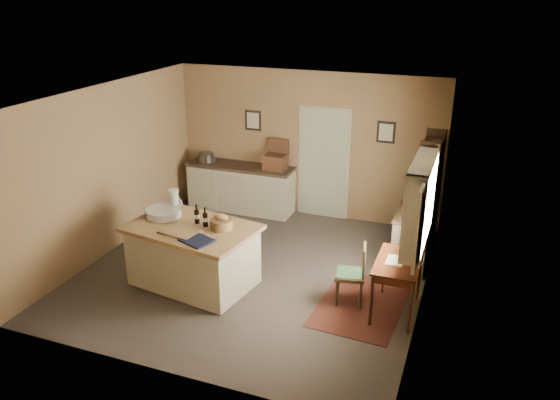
# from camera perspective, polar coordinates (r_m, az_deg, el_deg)

# --- Properties ---
(ground) EXTENTS (5.00, 5.00, 0.00)m
(ground) POSITION_cam_1_polar(r_m,az_deg,el_deg) (8.45, -2.70, -7.45)
(ground) COLOR #4F443D
(ground) RESTS_ON ground
(wall_back) EXTENTS (5.00, 0.10, 2.70)m
(wall_back) POSITION_cam_1_polar(r_m,az_deg,el_deg) (10.11, 2.76, 5.81)
(wall_back) COLOR olive
(wall_back) RESTS_ON ground
(wall_front) EXTENTS (5.00, 0.10, 2.70)m
(wall_front) POSITION_cam_1_polar(r_m,az_deg,el_deg) (5.88, -12.61, -6.87)
(wall_front) COLOR olive
(wall_front) RESTS_ON ground
(wall_left) EXTENTS (0.10, 5.00, 2.70)m
(wall_left) POSITION_cam_1_polar(r_m,az_deg,el_deg) (9.12, -17.48, 3.04)
(wall_left) COLOR olive
(wall_left) RESTS_ON ground
(wall_right) EXTENTS (0.10, 5.00, 2.70)m
(wall_right) POSITION_cam_1_polar(r_m,az_deg,el_deg) (7.32, 15.42, -1.29)
(wall_right) COLOR olive
(wall_right) RESTS_ON ground
(ceiling) EXTENTS (5.00, 5.00, 0.00)m
(ceiling) POSITION_cam_1_polar(r_m,az_deg,el_deg) (7.52, -3.07, 10.85)
(ceiling) COLOR silver
(ceiling) RESTS_ON wall_back
(door) EXTENTS (0.97, 0.06, 2.11)m
(door) POSITION_cam_1_polar(r_m,az_deg,el_deg) (10.07, 4.57, 3.95)
(door) COLOR #B4B89A
(door) RESTS_ON ground
(framed_prints) EXTENTS (2.82, 0.02, 0.38)m
(framed_prints) POSITION_cam_1_polar(r_m,az_deg,el_deg) (9.94, 3.86, 7.71)
(framed_prints) COLOR black
(framed_prints) RESTS_ON ground
(window) EXTENTS (0.25, 1.99, 1.12)m
(window) POSITION_cam_1_polar(r_m,az_deg,el_deg) (7.07, 14.78, -0.31)
(window) COLOR beige
(window) RESTS_ON ground
(work_island) EXTENTS (1.95, 1.43, 1.20)m
(work_island) POSITION_cam_1_polar(r_m,az_deg,el_deg) (8.02, -9.09, -5.50)
(work_island) COLOR beige
(work_island) RESTS_ON ground
(sideboard) EXTENTS (2.07, 0.59, 1.18)m
(sideboard) POSITION_cam_1_polar(r_m,az_deg,el_deg) (10.53, -4.07, 1.46)
(sideboard) COLOR beige
(sideboard) RESTS_ON ground
(rug) EXTENTS (1.19, 1.66, 0.01)m
(rug) POSITION_cam_1_polar(r_m,az_deg,el_deg) (7.71, 8.50, -10.78)
(rug) COLOR #511D18
(rug) RESTS_ON ground
(writing_desk) EXTENTS (0.57, 0.94, 0.82)m
(writing_desk) POSITION_cam_1_polar(r_m,az_deg,el_deg) (7.31, 12.25, -6.90)
(writing_desk) COLOR #3A180D
(writing_desk) RESTS_ON ground
(desk_chair) EXTENTS (0.46, 0.46, 0.84)m
(desk_chair) POSITION_cam_1_polar(r_m,az_deg,el_deg) (7.55, 7.32, -7.73)
(desk_chair) COLOR #302113
(desk_chair) RESTS_ON ground
(right_cabinet) EXTENTS (0.53, 0.94, 0.99)m
(right_cabinet) POSITION_cam_1_polar(r_m,az_deg,el_deg) (8.67, 13.63, -3.89)
(right_cabinet) COLOR beige
(right_cabinet) RESTS_ON ground
(shelving_unit) EXTENTS (0.32, 0.86, 1.91)m
(shelving_unit) POSITION_cam_1_polar(r_m,az_deg,el_deg) (9.20, 15.50, 0.79)
(shelving_unit) COLOR #302113
(shelving_unit) RESTS_ON ground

